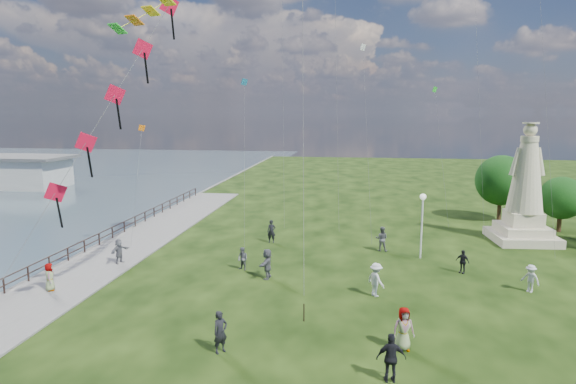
% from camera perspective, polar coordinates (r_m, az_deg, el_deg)
% --- Properties ---
extents(waterfront, '(200.00, 200.00, 1.51)m').
position_cam_1_polar(waterfront, '(34.70, -23.97, -8.28)').
color(waterfront, '#364B52').
rests_on(waterfront, ground).
extents(statue, '(4.89, 4.89, 9.26)m').
position_cam_1_polar(statue, '(41.51, 26.27, -0.57)').
color(statue, '#BFB590').
rests_on(statue, ground).
extents(lamppost, '(0.42, 0.42, 4.54)m').
position_cam_1_polar(lamppost, '(34.15, 15.64, -2.30)').
color(lamppost, silver).
rests_on(lamppost, ground).
extents(tree_row, '(10.07, 13.33, 6.11)m').
position_cam_1_polar(tree_row, '(46.44, 27.87, 0.12)').
color(tree_row, '#382314').
rests_on(tree_row, ground).
extents(person_0, '(0.76, 0.78, 1.82)m').
position_cam_1_polar(person_0, '(21.17, -8.02, -16.11)').
color(person_0, black).
rests_on(person_0, ground).
extents(person_1, '(0.85, 0.74, 1.49)m').
position_cam_1_polar(person_1, '(31.18, -5.39, -7.89)').
color(person_1, '#595960').
rests_on(person_1, ground).
extents(person_2, '(1.25, 1.33, 1.87)m').
position_cam_1_polar(person_2, '(27.23, 10.39, -10.18)').
color(person_2, silver).
rests_on(person_2, ground).
extents(person_3, '(1.18, 0.70, 1.90)m').
position_cam_1_polar(person_3, '(19.36, 12.14, -18.67)').
color(person_3, black).
rests_on(person_3, ground).
extents(person_4, '(1.03, 0.77, 1.89)m').
position_cam_1_polar(person_4, '(21.72, 13.53, -15.48)').
color(person_4, '#595960').
rests_on(person_4, ground).
extents(person_5, '(1.15, 1.65, 1.64)m').
position_cam_1_polar(person_5, '(34.02, -19.37, -6.78)').
color(person_5, '#595960').
rests_on(person_5, ground).
extents(person_6, '(0.67, 0.45, 1.79)m').
position_cam_1_polar(person_6, '(37.37, -1.97, -4.69)').
color(person_6, black).
rests_on(person_6, ground).
extents(person_7, '(0.96, 0.68, 1.82)m').
position_cam_1_polar(person_7, '(35.80, 11.04, -5.46)').
color(person_7, '#595960').
rests_on(person_7, ground).
extents(person_8, '(1.10, 1.10, 1.59)m').
position_cam_1_polar(person_8, '(30.60, 26.80, -9.13)').
color(person_8, silver).
rests_on(person_8, ground).
extents(person_9, '(0.96, 0.90, 1.50)m').
position_cam_1_polar(person_9, '(32.41, 19.98, -7.75)').
color(person_9, black).
rests_on(person_9, ground).
extents(person_10, '(0.79, 0.91, 1.59)m').
position_cam_1_polar(person_10, '(30.47, -26.41, -9.18)').
color(person_10, '#595960').
rests_on(person_10, ground).
extents(person_11, '(0.92, 1.79, 1.86)m').
position_cam_1_polar(person_11, '(29.52, -2.48, -8.48)').
color(person_11, '#595960').
rests_on(person_11, ground).
extents(red_kite_train, '(9.24, 9.35, 20.47)m').
position_cam_1_polar(red_kite_train, '(26.00, -17.11, 15.08)').
color(red_kite_train, black).
rests_on(red_kite_train, ground).
extents(small_kites, '(31.57, 14.92, 25.58)m').
position_cam_1_polar(small_kites, '(41.58, 8.17, 15.03)').
color(small_kites, '#165F84').
rests_on(small_kites, ground).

